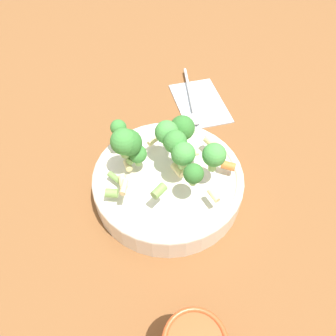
{
  "coord_description": "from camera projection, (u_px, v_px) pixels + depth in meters",
  "views": [
    {
      "loc": [
        -0.25,
        -0.24,
        0.48
      ],
      "look_at": [
        0.0,
        0.0,
        0.06
      ],
      "focal_mm": 35.0,
      "sensor_mm": 36.0,
      "label": 1
    }
  ],
  "objects": [
    {
      "name": "pasta_salad",
      "position": [
        164.0,
        146.0,
        0.52
      ],
      "size": [
        0.21,
        0.21,
        0.09
      ],
      "color": "#8CB766",
      "rests_on": "bowl"
    },
    {
      "name": "bowl",
      "position": [
        168.0,
        181.0,
        0.57
      ],
      "size": [
        0.26,
        0.26,
        0.05
      ],
      "color": "silver",
      "rests_on": "ground_plane"
    },
    {
      "name": "ground_plane",
      "position": [
        168.0,
        191.0,
        0.59
      ],
      "size": [
        3.0,
        3.0,
        0.0
      ],
      "primitive_type": "plane",
      "color": "brown"
    },
    {
      "name": "spoon",
      "position": [
        192.0,
        105.0,
        0.72
      ],
      "size": [
        0.14,
        0.16,
        0.01
      ],
      "rotation": [
        0.0,
        0.0,
        10.29
      ],
      "color": "silver",
      "rests_on": "napkin"
    },
    {
      "name": "napkin",
      "position": [
        200.0,
        102.0,
        0.74
      ],
      "size": [
        0.17,
        0.19,
        0.01
      ],
      "color": "#B2BCC6",
      "rests_on": "ground_plane"
    }
  ]
}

